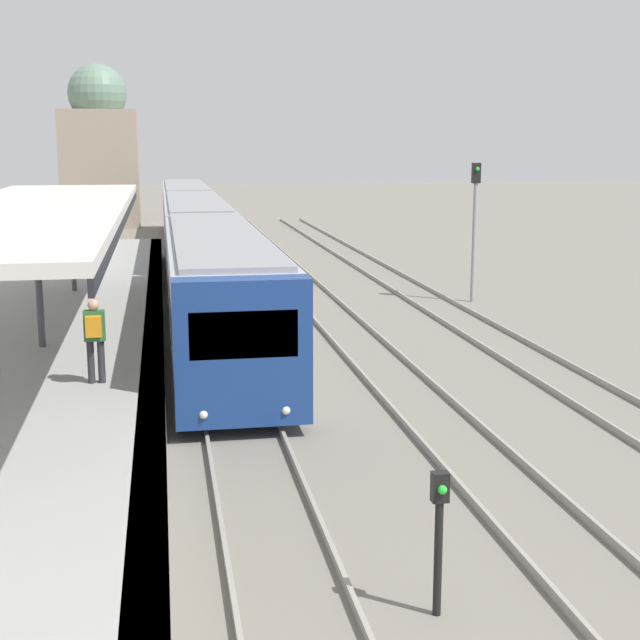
# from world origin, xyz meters

# --- Properties ---
(platform_canopy) EXTENTS (4.00, 20.30, 3.25)m
(platform_canopy) POSITION_xyz_m (-4.19, 16.39, 4.02)
(platform_canopy) COLOR beige
(platform_canopy) RESTS_ON station_platform
(person_on_platform) EXTENTS (0.40, 0.40, 1.66)m
(person_on_platform) POSITION_xyz_m (-2.78, 12.88, 1.89)
(person_on_platform) COLOR #2D2D33
(person_on_platform) RESTS_ON station_platform
(train_near) EXTENTS (2.61, 44.04, 3.19)m
(train_near) POSITION_xyz_m (0.00, 33.54, 1.77)
(train_near) COLOR navy
(train_near) RESTS_ON ground_plane
(signal_post_near) EXTENTS (0.20, 0.21, 1.80)m
(signal_post_near) POSITION_xyz_m (1.66, 4.82, 1.12)
(signal_post_near) COLOR black
(signal_post_near) RESTS_ON ground_plane
(signal_mast_far) EXTENTS (0.28, 0.29, 4.86)m
(signal_mast_far) POSITION_xyz_m (9.36, 25.23, 3.07)
(signal_mast_far) COLOR gray
(signal_mast_far) RESTS_ON ground_plane
(distant_domed_building) EXTENTS (5.00, 5.00, 10.66)m
(distant_domed_building) POSITION_xyz_m (-5.33, 57.61, 4.96)
(distant_domed_building) COLOR gray
(distant_domed_building) RESTS_ON ground_plane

